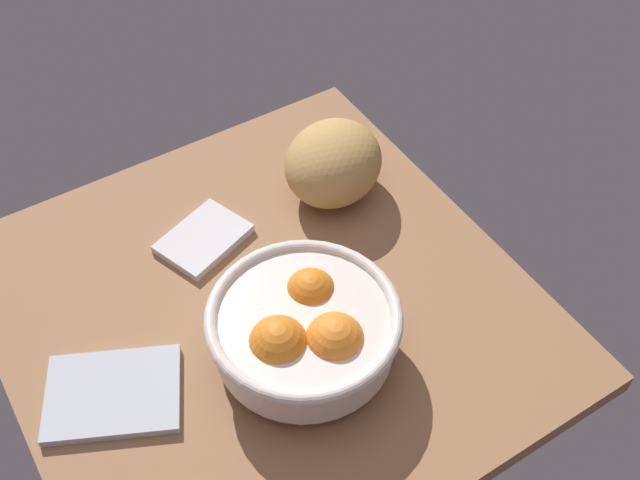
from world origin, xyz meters
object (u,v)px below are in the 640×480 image
napkin_folded (204,239)px  napkin_spare (113,394)px  fruit_bowl (305,329)px  bread_loaf (333,163)px

napkin_folded → napkin_spare: same height
fruit_bowl → napkin_spare: size_ratio=1.48×
fruit_bowl → bread_loaf: bearing=-129.4°
napkin_spare → napkin_folded: bearing=-140.9°
fruit_bowl → napkin_folded: fruit_bowl is taller
fruit_bowl → napkin_spare: fruit_bowl is taller
napkin_folded → napkin_spare: 26.06cm
bread_loaf → napkin_spare: bearing=20.6°
bread_loaf → napkin_spare: (41.19, 15.50, -4.86)cm
bread_loaf → napkin_folded: size_ratio=1.32×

